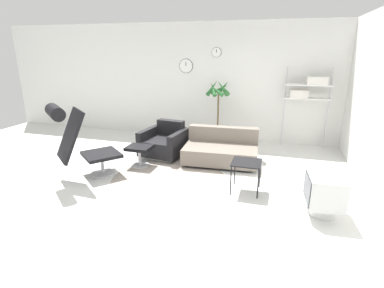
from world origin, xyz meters
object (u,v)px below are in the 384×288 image
Objects in this scene: potted_plant at (218,112)px; lounge_chair at (77,136)px; couch_low at (221,151)px; side_table at (246,165)px; armchair_red at (165,143)px; crt_television at (324,193)px; ottoman at (139,151)px; shelf_unit at (308,90)px.

lounge_chair is at bearing -124.40° from potted_plant.
couch_low is 2.98× the size of side_table.
armchair_red reaches higher than crt_television.
crt_television is (2.94, -1.68, 0.06)m from armchair_red.
ottoman is 1.61m from couch_low.
ottoman is at bearing -121.56° from potted_plant.
couch_low is at bearing -139.18° from shelf_unit.
armchair_red reaches higher than couch_low.
lounge_chair is 1.41× the size of armchair_red.
lounge_chair reaches higher than armchair_red.
crt_television is at bearing 133.09° from couch_low.
armchair_red is 3.32m from shelf_unit.
lounge_chair is at bearing -142.75° from shelf_unit.
crt_television is (3.90, -0.13, -0.45)m from lounge_chair.
lounge_chair reaches higher than side_table.
crt_television is at bearing 157.68° from armchair_red.
shelf_unit is at bearing 68.90° from side_table.
ottoman is 0.49× the size of armchair_red.
ottoman is 0.31× the size of couch_low.
armchair_red reaches higher than ottoman.
ottoman is 0.30× the size of potted_plant.
lounge_chair is 1.89m from armchair_red.
armchair_red is 0.64× the size of couch_low.
side_table is at bearing 46.43° from lounge_chair.
armchair_red is at bearing 146.25° from side_table.
side_table is (2.10, -0.53, 0.15)m from ottoman.
couch_low reaches higher than ottoman.
crt_television is at bearing -16.98° from ottoman.
ottoman is at bearing 68.79° from crt_television.
shelf_unit reaches higher than crt_television.
crt_television is 0.32× the size of shelf_unit.
side_table is (2.81, 0.31, -0.33)m from lounge_chair.
lounge_chair is 2.85m from side_table.
crt_television is at bearing -21.94° from side_table.
lounge_chair is 0.73× the size of shelf_unit.
crt_television is at bearing -54.47° from potted_plant.
ottoman is 0.74m from armchair_red.
armchair_red is 1.90× the size of side_table.
couch_low is 2.41m from shelf_unit.
couch_low reaches higher than crt_television.
lounge_chair is 0.90× the size of couch_low.
couch_low is at bearing 23.72° from ottoman.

